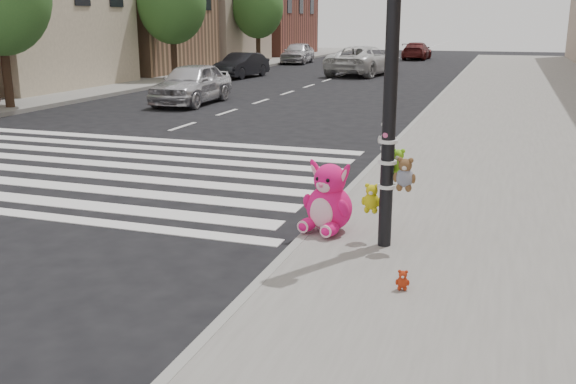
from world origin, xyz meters
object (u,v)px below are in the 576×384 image
at_px(red_teddy, 403,280).
at_px(signal_pole, 391,111).
at_px(pink_bunny, 328,202).
at_px(car_white_near, 363,61).
at_px(car_dark_far, 242,65).
at_px(car_silver_far, 192,84).

bearing_deg(red_teddy, signal_pole, 99.63).
height_order(pink_bunny, red_teddy, pink_bunny).
relative_size(signal_pole, red_teddy, 18.31).
relative_size(red_teddy, car_white_near, 0.04).
height_order(red_teddy, car_dark_far, car_dark_far).
bearing_deg(car_white_near, pink_bunny, 110.44).
distance_m(car_silver_far, car_dark_far, 10.80).
bearing_deg(car_dark_far, car_silver_far, -70.14).
relative_size(signal_pole, car_white_near, 0.72).
height_order(car_silver_far, car_white_near, car_white_near).
distance_m(car_silver_far, car_white_near, 14.40).
distance_m(car_dark_far, car_white_near, 6.60).
bearing_deg(car_silver_far, car_white_near, 75.85).
height_order(signal_pole, pink_bunny, signal_pole).
relative_size(car_dark_far, car_white_near, 0.69).
height_order(signal_pole, red_teddy, signal_pole).
bearing_deg(car_silver_far, car_dark_far, 101.49).
distance_m(pink_bunny, car_silver_far, 15.01).
bearing_deg(car_white_near, car_dark_far, 41.93).
bearing_deg(car_dark_far, car_white_near, 39.17).
relative_size(pink_bunny, red_teddy, 4.35).
bearing_deg(car_dark_far, signal_pole, -56.99).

